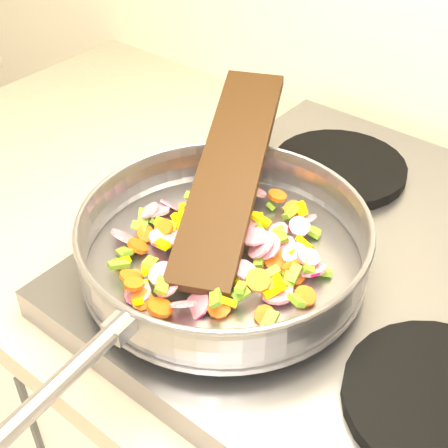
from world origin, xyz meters
The scene contains 7 objects.
cooktop centered at (-0.70, 1.67, 0.92)m, with size 0.60×0.60×0.04m, color #939399.
grate_fl centered at (-0.84, 1.52, 0.95)m, with size 0.19×0.19×0.02m, color black.
grate_fr centered at (-0.56, 1.52, 0.95)m, with size 0.19×0.19×0.02m, color black.
grate_bl centered at (-0.84, 1.81, 0.95)m, with size 0.19×0.19×0.02m, color black.
saute_pan centered at (-0.84, 1.54, 0.99)m, with size 0.37×0.54×0.06m.
vegetable_heap centered at (-0.84, 1.54, 0.98)m, with size 0.26×0.26×0.04m.
wooden_spatula centered at (-0.88, 1.61, 1.03)m, with size 0.32×0.07×0.02m, color black.
Camera 1 is at (-0.50, 1.12, 1.44)m, focal length 50.00 mm.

